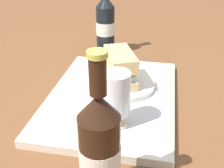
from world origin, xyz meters
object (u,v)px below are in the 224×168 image
plate (120,83)px  beer_bottle (100,150)px  beer_glass (116,96)px  second_bottle (105,24)px  sandwich (121,67)px

plate → beer_bottle: bearing=4.3°
beer_glass → second_bottle: second_bottle is taller
plate → beer_bottle: beer_bottle is taller
plate → second_bottle: 0.30m
sandwich → beer_glass: size_ratio=1.16×
plate → beer_glass: bearing=6.6°
plate → sandwich: 0.05m
plate → beer_glass: 0.18m
second_bottle → sandwich: bearing=19.8°
plate → sandwich: bearing=23.0°
sandwich → beer_bottle: (0.35, 0.02, 0.03)m
plate → sandwich: size_ratio=1.31×
beer_glass → plate: bearing=-173.4°
sandwich → beer_glass: beer_glass is taller
beer_glass → second_bottle: (-0.45, -0.12, 0.01)m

